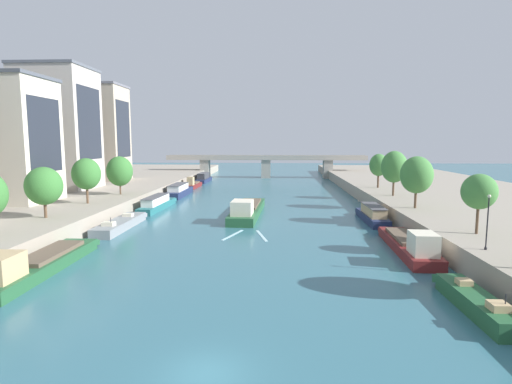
{
  "coord_description": "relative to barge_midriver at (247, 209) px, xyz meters",
  "views": [
    {
      "loc": [
        3.49,
        -19.02,
        11.62
      ],
      "look_at": [
        0.0,
        48.94,
        3.11
      ],
      "focal_mm": 28.6,
      "sensor_mm": 36.0,
      "label": 1
    }
  ],
  "objects": [
    {
      "name": "moored_boat_right_end",
      "position": [
        18.48,
        -3.98,
        0.05
      ],
      "size": [
        2.59,
        12.38,
        2.47
      ],
      "color": "#1E284C",
      "rests_on": "ground"
    },
    {
      "name": "tree_right_second",
      "position": [
        24.57,
        -21.92,
        5.67
      ],
      "size": [
        3.35,
        3.35,
        6.01
      ],
      "color": "brown",
      "rests_on": "quay_right"
    },
    {
      "name": "moored_boat_right_lone",
      "position": [
        18.29,
        -35.3,
        -0.32
      ],
      "size": [
        2.15,
        10.03,
        2.34
      ],
      "color": "#235633",
      "rests_on": "ground"
    },
    {
      "name": "tree_left_second",
      "position": [
        -23.48,
        -4.36,
        5.82
      ],
      "size": [
        4.14,
        4.14,
        6.72
      ],
      "color": "brown",
      "rests_on": "quay_left"
    },
    {
      "name": "tree_left_end_of_row",
      "position": [
        -22.54,
        6.01,
        5.48
      ],
      "size": [
        4.43,
        4.43,
        6.61
      ],
      "color": "brown",
      "rests_on": "quay_left"
    },
    {
      "name": "building_left_far_end",
      "position": [
        -37.42,
        32.39,
        12.62
      ],
      "size": [
        11.98,
        10.51,
        22.33
      ],
      "color": "#B2A38E",
      "rests_on": "quay_left"
    },
    {
      "name": "tree_left_far",
      "position": [
        -23.32,
        -15.71,
        5.29
      ],
      "size": [
        4.29,
        4.29,
        6.16
      ],
      "color": "brown",
      "rests_on": "quay_left"
    },
    {
      "name": "moored_boat_left_upstream",
      "position": [
        -16.28,
        52.24,
        0.13
      ],
      "size": [
        2.74,
        13.24,
        2.68
      ],
      "color": "#1E284C",
      "rests_on": "ground"
    },
    {
      "name": "moored_boat_left_far",
      "position": [
        -16.3,
        -10.2,
        -0.38
      ],
      "size": [
        2.9,
        13.8,
        2.24
      ],
      "color": "gray",
      "rests_on": "ground"
    },
    {
      "name": "bridge_far",
      "position": [
        1.11,
        66.72,
        3.63
      ],
      "size": [
        63.07,
        4.4,
        7.2
      ],
      "color": "#9E998E",
      "rests_on": "ground"
    },
    {
      "name": "moored_boat_left_midway",
      "position": [
        -16.22,
        37.41,
        -0.11
      ],
      "size": [
        2.25,
        10.73,
        3.02
      ],
      "color": "maroon",
      "rests_on": "ground"
    },
    {
      "name": "tree_right_past_mid",
      "position": [
        23.74,
        -6.17,
        6.04
      ],
      "size": [
        4.38,
        4.38,
        7.16
      ],
      "color": "brown",
      "rests_on": "quay_right"
    },
    {
      "name": "building_left_tall",
      "position": [
        -37.42,
        14.42,
        13.12
      ],
      "size": [
        12.65,
        12.13,
        23.33
      ],
      "color": "#BCB2A8",
      "rests_on": "quay_left"
    },
    {
      "name": "moored_boat_right_near",
      "position": [
        18.5,
        -20.59,
        -0.07
      ],
      "size": [
        3.63,
        15.9,
        3.13
      ],
      "color": "maroon",
      "rests_on": "ground"
    },
    {
      "name": "lamppost_right_bank",
      "position": [
        22.44,
        -28.05,
        4.04
      ],
      "size": [
        0.28,
        0.28,
        4.75
      ],
      "color": "black",
      "rests_on": "quay_right"
    },
    {
      "name": "wake_behind_barge",
      "position": [
        0.96,
        -13.54,
        -0.97
      ],
      "size": [
        5.59,
        6.02,
        0.03
      ],
      "color": "#A5D1DB",
      "rests_on": "ground"
    },
    {
      "name": "moored_boat_left_lone",
      "position": [
        -15.93,
        5.3,
        0.0
      ],
      "size": [
        2.92,
        15.07,
        2.35
      ],
      "color": "#23666B",
      "rests_on": "ground"
    },
    {
      "name": "tree_right_end_of_row",
      "position": [
        24.35,
        6.82,
        6.33
      ],
      "size": [
        4.31,
        4.31,
        7.57
      ],
      "color": "brown",
      "rests_on": "quay_right"
    },
    {
      "name": "quay_left",
      "position": [
        -36.42,
        11.13,
        0.23
      ],
      "size": [
        36.0,
        170.0,
        2.42
      ],
      "primitive_type": "cube",
      "color": "gray",
      "rests_on": "ground"
    },
    {
      "name": "ground_plane",
      "position": [
        1.11,
        -43.87,
        -0.98
      ],
      "size": [
        400.0,
        400.0,
        0.0
      ],
      "primitive_type": "plane",
      "color": "#336675"
    },
    {
      "name": "moored_boat_left_gap_after",
      "position": [
        -16.24,
        22.41,
        0.11
      ],
      "size": [
        3.09,
        14.44,
        2.6
      ],
      "color": "#1E284C",
      "rests_on": "ground"
    },
    {
      "name": "tree_right_by_lamp",
      "position": [
        24.74,
        18.94,
        5.92
      ],
      "size": [
        3.61,
        3.61,
        6.71
      ],
      "color": "brown",
      "rests_on": "quay_right"
    },
    {
      "name": "moored_boat_left_downstream",
      "position": [
        -16.49,
        -29.17,
        -0.08
      ],
      "size": [
        3.6,
        16.84,
        3.06
      ],
      "color": "#235633",
      "rests_on": "ground"
    },
    {
      "name": "quay_right",
      "position": [
        38.64,
        11.13,
        0.23
      ],
      "size": [
        36.0,
        170.0,
        2.42
      ],
      "primitive_type": "cube",
      "color": "gray",
      "rests_on": "ground"
    },
    {
      "name": "barge_midriver",
      "position": [
        0.0,
        0.0,
        0.0
      ],
      "size": [
        4.79,
        21.22,
        3.26
      ],
      "color": "#235633",
      "rests_on": "ground"
    }
  ]
}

